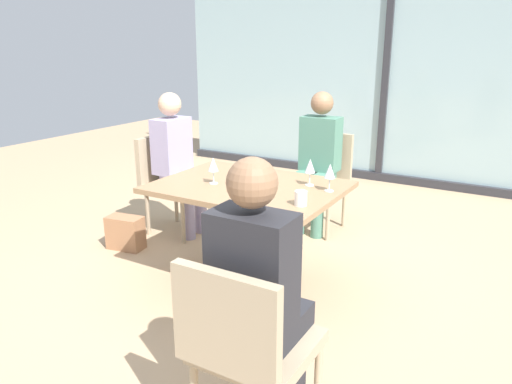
% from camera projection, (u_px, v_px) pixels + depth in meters
% --- Properties ---
extents(ground_plane, '(12.00, 12.00, 0.00)m').
position_uv_depth(ground_plane, '(249.00, 280.00, 3.59)').
color(ground_plane, tan).
extents(window_wall_backdrop, '(5.59, 0.10, 2.70)m').
position_uv_depth(window_wall_backdrop, '(386.00, 82.00, 5.88)').
color(window_wall_backdrop, '#99B7BC').
rests_on(window_wall_backdrop, ground_plane).
extents(dining_table_main, '(1.26, 0.93, 0.73)m').
position_uv_depth(dining_table_main, '(249.00, 209.00, 3.43)').
color(dining_table_main, '#997551').
rests_on(dining_table_main, ground_plane).
extents(chair_far_left, '(0.50, 0.46, 0.87)m').
position_uv_depth(chair_far_left, '(169.00, 178.00, 4.42)').
color(chair_far_left, tan).
rests_on(chair_far_left, ground_plane).
extents(chair_near_window, '(0.46, 0.51, 0.87)m').
position_uv_depth(chair_near_window, '(321.00, 175.00, 4.52)').
color(chair_near_window, tan).
rests_on(chair_near_window, ground_plane).
extents(chair_front_right, '(0.46, 0.50, 0.87)m').
position_uv_depth(chair_front_right, '(246.00, 342.00, 2.00)').
color(chair_front_right, tan).
rests_on(chair_front_right, ground_plane).
extents(person_far_left, '(0.39, 0.34, 1.26)m').
position_uv_depth(person_far_left, '(178.00, 157.00, 4.31)').
color(person_far_left, '#9E93B7').
rests_on(person_far_left, ground_plane).
extents(person_near_window, '(0.34, 0.39, 1.26)m').
position_uv_depth(person_near_window, '(317.00, 156.00, 4.37)').
color(person_near_window, '#4C7F6B').
rests_on(person_near_window, ground_plane).
extents(person_front_right, '(0.34, 0.39, 1.26)m').
position_uv_depth(person_front_right, '(260.00, 286.00, 2.04)').
color(person_front_right, '#28282D').
rests_on(person_front_right, ground_plane).
extents(wine_glass_0, '(0.07, 0.07, 0.18)m').
position_uv_depth(wine_glass_0, '(330.00, 172.00, 3.19)').
color(wine_glass_0, silver).
rests_on(wine_glass_0, dining_table_main).
extents(wine_glass_1, '(0.07, 0.07, 0.18)m').
position_uv_depth(wine_glass_1, '(213.00, 165.00, 3.36)').
color(wine_glass_1, silver).
rests_on(wine_glass_1, dining_table_main).
extents(wine_glass_2, '(0.07, 0.07, 0.18)m').
position_uv_depth(wine_glass_2, '(261.00, 167.00, 3.32)').
color(wine_glass_2, silver).
rests_on(wine_glass_2, dining_table_main).
extents(wine_glass_3, '(0.07, 0.07, 0.18)m').
position_uv_depth(wine_glass_3, '(310.00, 167.00, 3.32)').
color(wine_glass_3, silver).
rests_on(wine_glass_3, dining_table_main).
extents(coffee_cup, '(0.08, 0.08, 0.09)m').
position_uv_depth(coffee_cup, '(301.00, 198.00, 2.93)').
color(coffee_cup, white).
rests_on(coffee_cup, dining_table_main).
extents(cell_phone_on_table, '(0.15, 0.16, 0.01)m').
position_uv_depth(cell_phone_on_table, '(253.00, 195.00, 3.13)').
color(cell_phone_on_table, black).
rests_on(cell_phone_on_table, dining_table_main).
extents(handbag_0, '(0.32, 0.21, 0.28)m').
position_uv_depth(handbag_0, '(125.00, 233.00, 4.11)').
color(handbag_0, '#A3704C').
rests_on(handbag_0, ground_plane).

